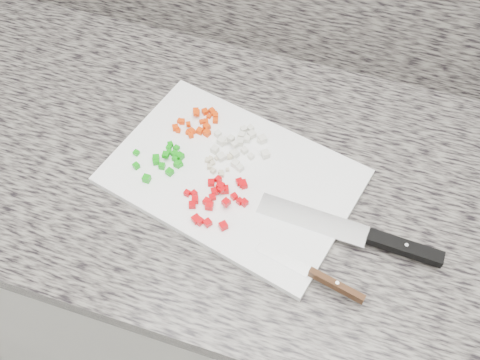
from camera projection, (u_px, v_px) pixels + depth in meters
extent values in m
cube|color=silver|center=(276.00, 286.00, 1.31)|extent=(3.92, 0.62, 0.86)
cube|color=slate|center=(291.00, 186.00, 0.94)|extent=(3.96, 0.64, 0.04)
cube|color=white|center=(233.00, 177.00, 0.92)|extent=(0.46, 0.36, 0.01)
cube|color=#DE3904|center=(188.00, 132.00, 0.96)|extent=(0.01, 0.01, 0.01)
cube|color=#DE3904|center=(176.00, 129.00, 0.96)|extent=(0.01, 0.01, 0.01)
cube|color=#DE3904|center=(191.00, 136.00, 0.96)|extent=(0.01, 0.01, 0.01)
cube|color=#DE3904|center=(207.00, 127.00, 0.97)|extent=(0.01, 0.01, 0.01)
cube|color=#DE3904|center=(180.00, 121.00, 0.97)|extent=(0.01, 0.01, 0.01)
cube|color=#DE3904|center=(216.00, 116.00, 0.98)|extent=(0.01, 0.01, 0.01)
cube|color=#DE3904|center=(215.00, 120.00, 0.97)|extent=(0.01, 0.01, 0.01)
cube|color=#DE3904|center=(205.00, 112.00, 0.99)|extent=(0.01, 0.01, 0.01)
cube|color=#DE3904|center=(188.00, 124.00, 0.96)|extent=(0.01, 0.01, 0.01)
cube|color=#DE3904|center=(192.00, 131.00, 0.96)|extent=(0.01, 0.01, 0.01)
cube|color=#DE3904|center=(200.00, 131.00, 0.96)|extent=(0.01, 0.01, 0.01)
cube|color=#DE3904|center=(214.00, 113.00, 0.98)|extent=(0.01, 0.01, 0.01)
cube|color=#DE3904|center=(207.00, 133.00, 0.96)|extent=(0.01, 0.01, 0.01)
cube|color=#DE3904|center=(178.00, 131.00, 0.96)|extent=(0.01, 0.01, 0.01)
cube|color=#DE3904|center=(206.00, 121.00, 0.97)|extent=(0.01, 0.01, 0.01)
cube|color=#DE3904|center=(193.00, 132.00, 0.96)|extent=(0.01, 0.01, 0.01)
cube|color=#DE3904|center=(196.00, 111.00, 0.99)|extent=(0.01, 0.01, 0.01)
cube|color=#DE3904|center=(182.00, 122.00, 0.97)|extent=(0.01, 0.01, 0.01)
cube|color=#DE3904|center=(212.00, 111.00, 0.99)|extent=(0.01, 0.01, 0.01)
cube|color=#DE3904|center=(202.00, 122.00, 0.97)|extent=(0.01, 0.01, 0.01)
cube|color=#DE3904|center=(197.00, 113.00, 0.97)|extent=(0.01, 0.01, 0.01)
cube|color=#DE3904|center=(175.00, 128.00, 0.96)|extent=(0.01, 0.01, 0.01)
cube|color=#DE3904|center=(206.00, 127.00, 0.97)|extent=(0.01, 0.01, 0.01)
cube|color=#DE3904|center=(209.00, 116.00, 0.98)|extent=(0.01, 0.01, 0.01)
cube|color=silver|center=(215.00, 150.00, 0.94)|extent=(0.01, 0.01, 0.01)
cube|color=silver|center=(240.00, 142.00, 0.95)|extent=(0.01, 0.01, 0.01)
cube|color=silver|center=(252.00, 134.00, 0.95)|extent=(0.02, 0.02, 0.01)
cube|color=silver|center=(240.00, 168.00, 0.91)|extent=(0.01, 0.01, 0.01)
cube|color=silver|center=(260.00, 141.00, 0.95)|extent=(0.01, 0.01, 0.01)
cube|color=silver|center=(222.00, 141.00, 0.95)|extent=(0.02, 0.02, 0.01)
cube|color=silver|center=(225.00, 141.00, 0.95)|extent=(0.02, 0.02, 0.01)
cube|color=silver|center=(235.00, 164.00, 0.92)|extent=(0.02, 0.02, 0.01)
cube|color=silver|center=(262.00, 139.00, 0.95)|extent=(0.02, 0.02, 0.01)
cube|color=silver|center=(242.00, 135.00, 0.95)|extent=(0.01, 0.01, 0.01)
cube|color=silver|center=(244.00, 129.00, 0.96)|extent=(0.01, 0.01, 0.01)
cube|color=silver|center=(234.00, 154.00, 0.93)|extent=(0.02, 0.02, 0.01)
cube|color=silver|center=(221.00, 157.00, 0.93)|extent=(0.02, 0.02, 0.01)
cube|color=silver|center=(251.00, 156.00, 0.93)|extent=(0.01, 0.01, 0.01)
cube|color=silver|center=(218.00, 134.00, 0.96)|extent=(0.01, 0.01, 0.01)
cube|color=silver|center=(265.00, 154.00, 0.93)|extent=(0.02, 0.02, 0.01)
cube|color=silver|center=(244.00, 151.00, 0.94)|extent=(0.01, 0.01, 0.01)
cube|color=silver|center=(235.00, 144.00, 0.93)|extent=(0.01, 0.01, 0.01)
cube|color=silver|center=(231.00, 139.00, 0.94)|extent=(0.01, 0.01, 0.01)
cube|color=silver|center=(247.00, 139.00, 0.95)|extent=(0.01, 0.01, 0.01)
cube|color=silver|center=(250.00, 128.00, 0.96)|extent=(0.01, 0.01, 0.01)
cube|color=#0D960E|center=(169.00, 152.00, 0.94)|extent=(0.01, 0.01, 0.01)
cube|color=#0D960E|center=(156.00, 161.00, 0.92)|extent=(0.02, 0.02, 0.01)
cube|color=#0D960E|center=(162.00, 166.00, 0.92)|extent=(0.01, 0.01, 0.01)
cube|color=#0D960E|center=(156.00, 158.00, 0.93)|extent=(0.01, 0.01, 0.01)
cube|color=#0D960E|center=(166.00, 155.00, 0.92)|extent=(0.01, 0.01, 0.01)
cube|color=#0D960E|center=(177.00, 164.00, 0.92)|extent=(0.01, 0.01, 0.01)
cube|color=#0D960E|center=(170.00, 172.00, 0.91)|extent=(0.01, 0.01, 0.01)
cube|color=#0D960E|center=(136.00, 166.00, 0.92)|extent=(0.01, 0.01, 0.01)
cube|color=#0D960E|center=(136.00, 153.00, 0.93)|extent=(0.01, 0.01, 0.01)
cube|color=#0D960E|center=(180.00, 156.00, 0.93)|extent=(0.01, 0.01, 0.01)
cube|color=#0D960E|center=(175.00, 158.00, 0.93)|extent=(0.01, 0.01, 0.01)
cube|color=#0D960E|center=(179.00, 164.00, 0.92)|extent=(0.01, 0.01, 0.01)
cube|color=#0D960E|center=(175.00, 154.00, 0.93)|extent=(0.01, 0.01, 0.01)
cube|color=#0D960E|center=(169.00, 147.00, 0.94)|extent=(0.01, 0.01, 0.01)
cube|color=#0D960E|center=(147.00, 179.00, 0.90)|extent=(0.01, 0.01, 0.01)
cube|color=#0D960E|center=(170.00, 144.00, 0.94)|extent=(0.01, 0.01, 0.01)
cube|color=#0D960E|center=(176.00, 148.00, 0.94)|extent=(0.01, 0.01, 0.01)
cube|color=#C60209|center=(218.00, 179.00, 0.90)|extent=(0.01, 0.01, 0.01)
cube|color=#C60209|center=(194.00, 193.00, 0.89)|extent=(0.01, 0.01, 0.01)
cube|color=#C60209|center=(225.00, 190.00, 0.89)|extent=(0.02, 0.02, 0.01)
cube|color=#C60209|center=(221.00, 189.00, 0.88)|extent=(0.01, 0.01, 0.01)
cube|color=#C60209|center=(196.00, 219.00, 0.86)|extent=(0.02, 0.02, 0.01)
cube|color=#C60209|center=(221.00, 189.00, 0.89)|extent=(0.01, 0.01, 0.01)
cube|color=#C60209|center=(240.00, 201.00, 0.88)|extent=(0.01, 0.01, 0.01)
cube|color=#C60209|center=(199.00, 221.00, 0.86)|extent=(0.02, 0.02, 0.01)
cube|color=#C60209|center=(211.00, 183.00, 0.90)|extent=(0.01, 0.01, 0.01)
cube|color=#C60209|center=(244.00, 203.00, 0.88)|extent=(0.01, 0.01, 0.01)
cube|color=#C60209|center=(208.00, 223.00, 0.85)|extent=(0.02, 0.02, 0.01)
cube|color=#C60209|center=(209.00, 206.00, 0.87)|extent=(0.01, 0.01, 0.01)
cube|color=#C60209|center=(244.00, 185.00, 0.90)|extent=(0.01, 0.01, 0.01)
cube|color=#C60209|center=(192.00, 205.00, 0.87)|extent=(0.01, 0.01, 0.01)
cube|color=#C60209|center=(234.00, 196.00, 0.88)|extent=(0.01, 0.01, 0.01)
cube|color=#C60209|center=(220.00, 186.00, 0.88)|extent=(0.01, 0.01, 0.01)
cube|color=#C60209|center=(187.00, 193.00, 0.89)|extent=(0.01, 0.01, 0.01)
cube|color=#C60209|center=(226.00, 202.00, 0.87)|extent=(0.02, 0.02, 0.01)
cube|color=#C60209|center=(195.00, 200.00, 0.88)|extent=(0.01, 0.01, 0.01)
cube|color=#C60209|center=(239.00, 182.00, 0.90)|extent=(0.02, 0.02, 0.01)
cube|color=#C60209|center=(207.00, 202.00, 0.88)|extent=(0.01, 0.01, 0.01)
cube|color=#C60209|center=(212.00, 197.00, 0.88)|extent=(0.01, 0.01, 0.01)
cube|color=#C60209|center=(215.00, 191.00, 0.89)|extent=(0.02, 0.02, 0.01)
cube|color=#C60209|center=(223.00, 226.00, 0.85)|extent=(0.02, 0.02, 0.01)
cube|color=#C60209|center=(243.00, 184.00, 0.90)|extent=(0.02, 0.02, 0.01)
cube|color=beige|center=(227.00, 170.00, 0.92)|extent=(0.01, 0.01, 0.00)
cube|color=beige|center=(222.00, 175.00, 0.91)|extent=(0.01, 0.01, 0.01)
cube|color=beige|center=(222.00, 155.00, 0.93)|extent=(0.01, 0.01, 0.01)
cube|color=beige|center=(210.00, 159.00, 0.93)|extent=(0.01, 0.01, 0.01)
cube|color=beige|center=(208.00, 160.00, 0.93)|extent=(0.01, 0.01, 0.01)
cube|color=beige|center=(229.00, 157.00, 0.93)|extent=(0.01, 0.01, 0.01)
cube|color=beige|center=(213.00, 171.00, 0.91)|extent=(0.01, 0.01, 0.01)
cube|color=beige|center=(217.00, 158.00, 0.93)|extent=(0.01, 0.01, 0.01)
cube|color=beige|center=(220.00, 158.00, 0.93)|extent=(0.01, 0.01, 0.01)
cube|color=beige|center=(220.00, 172.00, 0.91)|extent=(0.01, 0.01, 0.01)
cube|color=beige|center=(222.00, 172.00, 0.91)|extent=(0.01, 0.01, 0.01)
cube|color=beige|center=(209.00, 167.00, 0.92)|extent=(0.01, 0.01, 0.01)
cube|color=beige|center=(212.00, 163.00, 0.92)|extent=(0.01, 0.01, 0.01)
cube|color=white|center=(312.00, 220.00, 0.86)|extent=(0.18, 0.05, 0.00)
cube|color=black|center=(405.00, 248.00, 0.83)|extent=(0.12, 0.03, 0.02)
cylinder|color=white|center=(406.00, 245.00, 0.82)|extent=(0.01, 0.01, 0.00)
cube|color=white|center=(283.00, 259.00, 0.82)|extent=(0.09, 0.04, 0.00)
cube|color=#462411|center=(336.00, 285.00, 0.79)|extent=(0.09, 0.03, 0.02)
cylinder|color=white|center=(337.00, 283.00, 0.78)|extent=(0.01, 0.01, 0.00)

